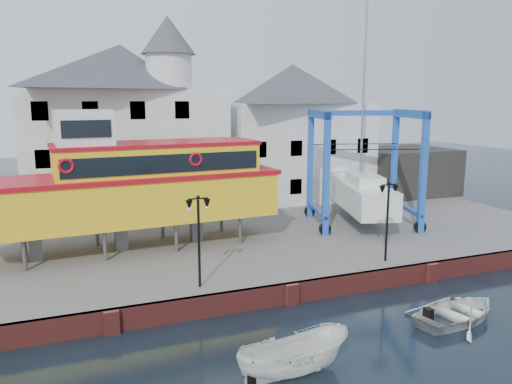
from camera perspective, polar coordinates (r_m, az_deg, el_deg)
name	(u,v)px	position (r m, az deg, el deg)	size (l,w,h in m)	color
ground	(291,304)	(23.65, 4.05, -12.68)	(140.00, 140.00, 0.00)	black
hardstanding	(220,235)	(33.20, -4.15, -4.89)	(44.00, 22.00, 1.00)	#645E5B
quay_wall	(290,293)	(23.54, 3.95, -11.47)	(44.00, 0.47, 1.00)	maroon
building_white_main	(126,127)	(38.30, -14.68, 7.25)	(14.00, 8.30, 14.00)	silver
building_white_right	(292,132)	(42.85, 4.13, 6.88)	(12.00, 8.00, 11.20)	silver
shed_dark	(401,171)	(46.76, 16.28, 2.35)	(8.00, 7.00, 4.00)	black
lamp_post_left	(198,218)	(22.09, -6.60, -2.99)	(1.12, 0.32, 4.20)	black
lamp_post_right	(388,201)	(26.39, 14.87, -1.05)	(1.12, 0.32, 4.20)	black
tour_boat	(119,186)	(28.28, -15.36, 0.71)	(18.08, 5.24, 7.78)	#59595E
travel_lift	(358,186)	(34.90, 11.63, 0.64)	(8.08, 10.04, 14.70)	blue
motorboat_a	(294,376)	(18.23, 4.32, -20.20)	(1.58, 4.21, 1.63)	white
motorboat_b	(458,319)	(23.78, 22.04, -13.33)	(3.25, 4.55, 0.94)	white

